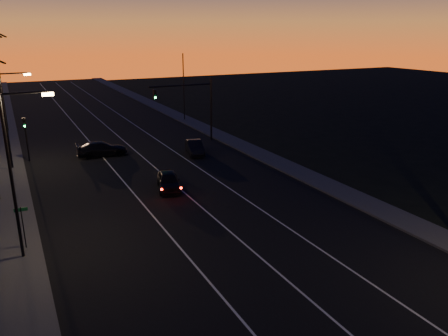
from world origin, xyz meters
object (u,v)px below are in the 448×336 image
signal_mast (191,99)px  cross_car (102,149)px  lead_car (168,181)px  right_car (195,147)px

signal_mast → cross_car: 10.89m
signal_mast → lead_car: 15.70m
lead_car → cross_car: size_ratio=0.96×
lead_car → right_car: (5.83, 8.62, -0.01)m
right_car → lead_car: bearing=-124.1°
signal_mast → right_car: bearing=-109.4°
cross_car → lead_car: bearing=-77.8°
signal_mast → right_car: size_ratio=1.63×
signal_mast → cross_car: signal_mast is taller
signal_mast → right_car: 6.35m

